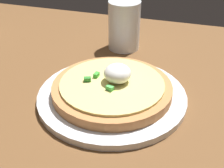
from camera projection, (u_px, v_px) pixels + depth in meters
The scene contains 4 objects.
dining_table at pixel (88, 87), 61.86cm from camera, with size 126.60×80.05×2.67cm, color brown.
plate at pixel (112, 96), 55.71cm from camera, with size 27.75×27.75×1.29cm, color white.
pizza at pixel (112, 87), 54.68cm from camera, with size 22.24×22.24×5.73cm.
cup_far at pixel (124, 28), 72.17cm from camera, with size 7.73×7.73×11.82cm.
Camera 1 is at (20.33, -47.92, 35.17)cm, focal length 47.44 mm.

